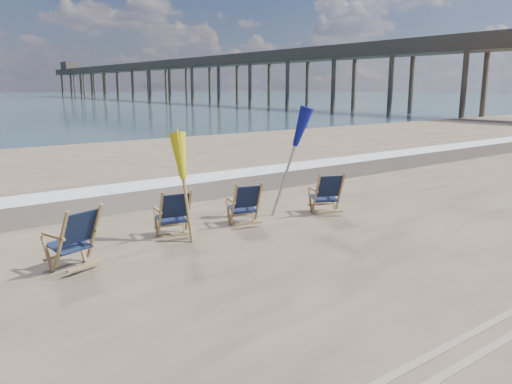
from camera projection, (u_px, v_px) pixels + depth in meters
surf_foam at (126, 187)px, 14.07m from camera, size 200.00×1.40×0.01m
wet_sand_strip at (149, 196)px, 12.89m from camera, size 200.00×2.60×0.00m
beach_chair_0 at (95, 234)px, 7.84m from camera, size 0.85×0.91×1.04m
beach_chair_1 at (188, 212)px, 9.35m from camera, size 0.73×0.79×0.95m
beach_chair_2 at (259, 203)px, 10.11m from camera, size 0.76×0.82×0.94m
beach_chair_3 at (340, 193)px, 10.97m from camera, size 0.87×0.91×0.99m
umbrella_yellow at (184, 161)px, 8.94m from camera, size 0.30×0.30×1.99m
umbrella_blue at (289, 129)px, 10.56m from camera, size 0.30×0.30×2.44m
fishing_pier at (183, 75)px, 86.81m from camera, size 4.40×140.00×9.30m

